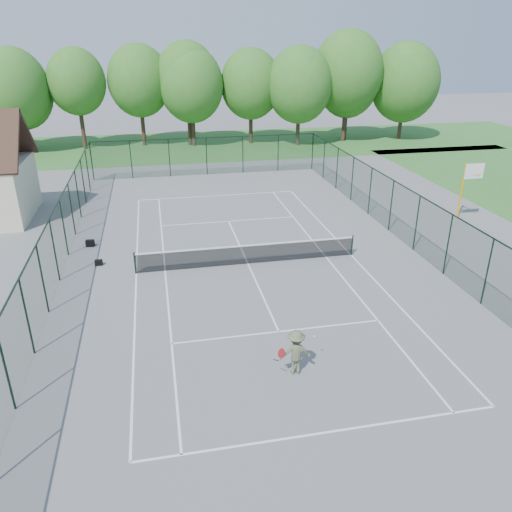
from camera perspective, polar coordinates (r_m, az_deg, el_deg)
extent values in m
plane|color=slate|center=(25.05, -0.92, -0.90)|extent=(140.00, 140.00, 0.00)
cube|color=#3D7C34|center=(53.56, -7.07, 12.42)|extent=(80.00, 16.00, 0.01)
cube|color=white|center=(36.06, -4.48, 6.89)|extent=(10.97, 0.08, 0.01)
cube|color=white|center=(15.41, 7.87, -19.37)|extent=(10.97, 0.08, 0.01)
cube|color=white|center=(30.90, -3.15, 3.99)|extent=(8.23, 0.08, 0.01)
cube|color=white|center=(19.55, 2.63, -8.62)|extent=(8.23, 0.08, 0.01)
cube|color=white|center=(26.52, 10.80, 0.12)|extent=(0.08, 23.77, 0.01)
cube|color=white|center=(24.73, -13.51, -1.94)|extent=(0.08, 23.77, 0.01)
cube|color=white|center=(26.05, 8.00, -0.12)|extent=(0.08, 23.77, 0.01)
cube|color=white|center=(24.70, -10.35, -1.69)|extent=(0.08, 23.77, 0.01)
cube|color=white|center=(25.05, -0.92, -0.89)|extent=(0.08, 12.80, 0.01)
cylinder|color=black|center=(24.51, -13.67, -0.80)|extent=(0.08, 0.08, 1.10)
cylinder|color=black|center=(26.32, 10.92, 1.21)|extent=(0.08, 0.08, 1.10)
cube|color=black|center=(24.85, -0.93, 0.14)|extent=(11.00, 0.02, 0.96)
cube|color=white|center=(24.65, -0.94, 1.21)|extent=(11.00, 0.05, 0.07)
cube|color=#163320|center=(41.56, -5.67, 11.27)|extent=(18.00, 0.02, 3.00)
cube|color=#163320|center=(27.47, 17.87, 3.57)|extent=(0.02, 36.00, 3.00)
cube|color=#163320|center=(24.58, -22.03, 0.57)|extent=(0.02, 36.00, 3.00)
cube|color=black|center=(41.26, -5.76, 13.31)|extent=(18.00, 0.05, 0.05)
cube|color=black|center=(27.01, 18.27, 6.55)|extent=(0.05, 36.00, 0.05)
cube|color=black|center=(24.07, -22.58, 3.84)|extent=(0.05, 36.00, 0.05)
cylinder|color=#3F2B1F|center=(54.43, -25.21, 12.83)|extent=(0.40, 0.40, 4.20)
ellipsoid|color=#41802B|center=(53.97, -25.95, 16.86)|extent=(6.40, 6.40, 7.40)
cylinder|color=#3F2B1F|center=(53.19, -7.19, 14.63)|extent=(0.40, 0.40, 4.20)
ellipsoid|color=#41802B|center=(52.71, -7.42, 18.82)|extent=(6.40, 6.40, 7.40)
cylinder|color=#3F2B1F|center=(56.91, 10.19, 15.06)|extent=(0.40, 0.40, 4.20)
ellipsoid|color=#41802B|center=(56.47, 10.49, 18.96)|extent=(6.40, 6.40, 7.40)
cylinder|color=#E2A707|center=(33.45, 22.44, 6.91)|extent=(0.12, 0.12, 3.50)
cube|color=#E2A707|center=(32.71, 23.30, 9.34)|extent=(0.08, 0.90, 0.08)
cube|color=white|center=(32.39, 23.70, 8.87)|extent=(1.20, 0.05, 0.90)
torus|color=orange|center=(32.24, 23.88, 8.50)|extent=(0.48, 0.48, 0.02)
cube|color=black|center=(28.53, -18.43, 1.39)|extent=(0.47, 0.30, 0.36)
cube|color=black|center=(26.06, -17.54, -0.72)|extent=(0.37, 0.24, 0.28)
imported|color=#5C6043|center=(17.03, 4.57, -10.89)|extent=(1.11, 0.70, 1.63)
sphere|color=#F8F831|center=(17.40, 6.72, -9.12)|extent=(0.07, 0.07, 0.07)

